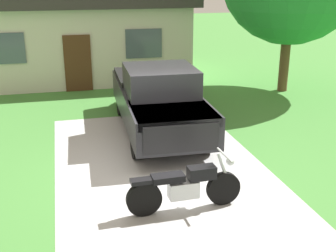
# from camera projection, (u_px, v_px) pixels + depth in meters

# --- Properties ---
(ground_plane) EXTENTS (80.00, 80.00, 0.00)m
(ground_plane) POSITION_uv_depth(u_px,v_px,m) (160.00, 167.00, 9.99)
(ground_plane) COLOR #458438
(driveway_pad) EXTENTS (4.72, 7.93, 0.01)m
(driveway_pad) POSITION_uv_depth(u_px,v_px,m) (160.00, 167.00, 9.98)
(driveway_pad) COLOR #B0B0B0
(driveway_pad) RESTS_ON ground
(motorcycle) EXTENTS (2.21, 0.70, 1.09)m
(motorcycle) POSITION_uv_depth(u_px,v_px,m) (186.00, 187.00, 8.02)
(motorcycle) COLOR black
(motorcycle) RESTS_ON ground
(pickup_truck) EXTENTS (2.21, 5.69, 1.90)m
(pickup_truck) POSITION_uv_depth(u_px,v_px,m) (157.00, 98.00, 12.04)
(pickup_truck) COLOR black
(pickup_truck) RESTS_ON ground
(neighbor_house) EXTENTS (9.60, 5.60, 3.50)m
(neighbor_house) POSITION_uv_depth(u_px,v_px,m) (74.00, 35.00, 18.26)
(neighbor_house) COLOR beige
(neighbor_house) RESTS_ON ground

